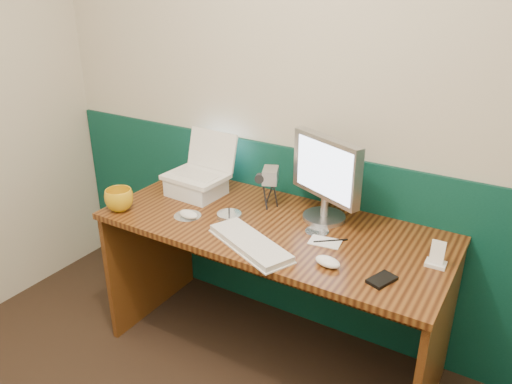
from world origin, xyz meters
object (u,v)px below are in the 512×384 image
Objects in this scene: monitor at (326,179)px; keyboard at (250,244)px; camcorder at (270,190)px; mug at (119,200)px; desk at (272,293)px; laptop at (195,156)px.

keyboard is at bearing -87.66° from monitor.
camcorder is (-0.28, -0.02, -0.11)m from monitor.
monitor is at bearing 25.55° from mug.
mug reaches higher than keyboard.
monitor is (0.18, 0.18, 0.57)m from desk.
camcorder is (-0.11, 0.16, 0.47)m from desk.
keyboard is 3.14× the size of mug.
camcorder is at bearing 12.56° from laptop.
monitor is 0.30m from camcorder.
mug is at bearing -130.31° from monitor.
mug is (-0.89, -0.43, -0.15)m from monitor.
mug is (-0.21, -0.34, -0.16)m from laptop.
desk is at bearing -110.69° from monitor.
monitor is at bearing 10.12° from laptop.
desk is 0.63m from monitor.
camcorder is (0.61, 0.41, 0.04)m from mug.
laptop reaches higher than camcorder.
laptop reaches higher than mug.
camcorder is (-0.12, 0.38, 0.08)m from keyboard.
laptop is 0.64m from keyboard.
camcorder is at bearing -152.21° from monitor.
laptop is 0.75× the size of monitor.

